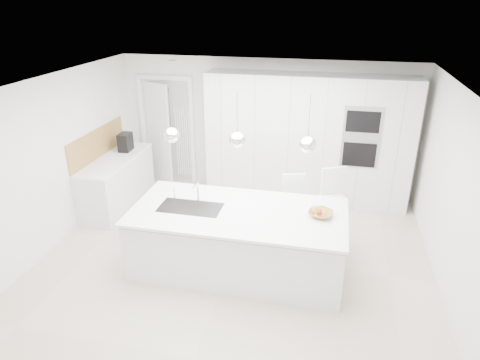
% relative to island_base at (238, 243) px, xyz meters
% --- Properties ---
extents(floor, '(5.50, 5.50, 0.00)m').
position_rel_island_base_xyz_m(floor, '(-0.10, 0.30, -0.43)').
color(floor, beige).
rests_on(floor, ground).
extents(wall_back, '(5.50, 0.00, 5.50)m').
position_rel_island_base_xyz_m(wall_back, '(-0.10, 2.80, 0.82)').
color(wall_back, white).
rests_on(wall_back, ground).
extents(wall_left, '(0.00, 5.00, 5.00)m').
position_rel_island_base_xyz_m(wall_left, '(-2.85, 0.30, 0.82)').
color(wall_left, white).
rests_on(wall_left, ground).
extents(ceiling, '(5.50, 5.50, 0.00)m').
position_rel_island_base_xyz_m(ceiling, '(-0.10, 0.30, 2.07)').
color(ceiling, white).
rests_on(ceiling, wall_back).
extents(tall_cabinets, '(3.60, 0.60, 2.30)m').
position_rel_island_base_xyz_m(tall_cabinets, '(0.70, 2.50, 0.72)').
color(tall_cabinets, silver).
rests_on(tall_cabinets, floor).
extents(oven_stack, '(0.62, 0.04, 1.05)m').
position_rel_island_base_xyz_m(oven_stack, '(1.60, 2.19, 0.92)').
color(oven_stack, '#A5A5A8').
rests_on(oven_stack, tall_cabinets).
extents(doorway_frame, '(1.11, 0.08, 2.13)m').
position_rel_island_base_xyz_m(doorway_frame, '(-2.05, 2.77, 0.59)').
color(doorway_frame, white).
rests_on(doorway_frame, floor).
extents(hallway_door, '(0.76, 0.38, 2.00)m').
position_rel_island_base_xyz_m(hallway_door, '(-2.30, 2.72, 0.57)').
color(hallway_door, white).
rests_on(hallway_door, floor).
extents(radiator, '(0.32, 0.04, 1.40)m').
position_rel_island_base_xyz_m(radiator, '(-1.73, 2.76, 0.42)').
color(radiator, white).
rests_on(radiator, floor).
extents(left_base_cabinets, '(0.60, 1.80, 0.86)m').
position_rel_island_base_xyz_m(left_base_cabinets, '(-2.55, 1.50, 0.00)').
color(left_base_cabinets, silver).
rests_on(left_base_cabinets, floor).
extents(left_worktop, '(0.62, 1.82, 0.04)m').
position_rel_island_base_xyz_m(left_worktop, '(-2.55, 1.50, 0.45)').
color(left_worktop, white).
rests_on(left_worktop, left_base_cabinets).
extents(oak_backsplash, '(0.02, 1.80, 0.50)m').
position_rel_island_base_xyz_m(oak_backsplash, '(-2.84, 1.50, 0.72)').
color(oak_backsplash, '#AF803F').
rests_on(oak_backsplash, wall_left).
extents(island_base, '(2.80, 1.20, 0.86)m').
position_rel_island_base_xyz_m(island_base, '(0.00, 0.00, 0.00)').
color(island_base, silver).
rests_on(island_base, floor).
extents(island_worktop, '(2.84, 1.40, 0.04)m').
position_rel_island_base_xyz_m(island_worktop, '(0.00, 0.05, 0.45)').
color(island_worktop, white).
rests_on(island_worktop, island_base).
extents(island_sink, '(0.84, 0.44, 0.18)m').
position_rel_island_base_xyz_m(island_sink, '(-0.65, -0.00, 0.39)').
color(island_sink, '#3F3F42').
rests_on(island_sink, island_worktop).
extents(island_tap, '(0.02, 0.02, 0.30)m').
position_rel_island_base_xyz_m(island_tap, '(-0.60, 0.20, 0.62)').
color(island_tap, white).
rests_on(island_tap, island_worktop).
extents(pendant_left, '(0.20, 0.20, 0.20)m').
position_rel_island_base_xyz_m(pendant_left, '(-0.85, -0.00, 1.47)').
color(pendant_left, white).
rests_on(pendant_left, ceiling).
extents(pendant_mid, '(0.20, 0.20, 0.20)m').
position_rel_island_base_xyz_m(pendant_mid, '(-0.00, -0.00, 1.47)').
color(pendant_mid, white).
rests_on(pendant_mid, ceiling).
extents(pendant_right, '(0.20, 0.20, 0.20)m').
position_rel_island_base_xyz_m(pendant_right, '(0.85, -0.00, 1.47)').
color(pendant_right, white).
rests_on(pendant_right, ceiling).
extents(fruit_bowl, '(0.38, 0.38, 0.08)m').
position_rel_island_base_xyz_m(fruit_bowl, '(1.07, 0.13, 0.51)').
color(fruit_bowl, '#AF803F').
rests_on(fruit_bowl, island_worktop).
extents(espresso_machine, '(0.21, 0.31, 0.32)m').
position_rel_island_base_xyz_m(espresso_machine, '(-2.53, 1.92, 0.63)').
color(espresso_machine, black).
rests_on(espresso_machine, left_worktop).
extents(bar_stool_left, '(0.48, 0.58, 1.09)m').
position_rel_island_base_xyz_m(bar_stool_left, '(0.63, 0.86, 0.11)').
color(bar_stool_left, white).
rests_on(bar_stool_left, floor).
extents(bar_stool_right, '(0.59, 0.67, 1.21)m').
position_rel_island_base_xyz_m(bar_stool_right, '(1.20, 0.91, 0.17)').
color(bar_stool_right, white).
rests_on(bar_stool_right, floor).
extents(apple_a, '(0.08, 0.08, 0.08)m').
position_rel_island_base_xyz_m(apple_a, '(1.05, 0.10, 0.54)').
color(apple_a, '#B93019').
rests_on(apple_a, fruit_bowl).
extents(apple_b, '(0.08, 0.08, 0.08)m').
position_rel_island_base_xyz_m(apple_b, '(1.05, 0.11, 0.54)').
color(apple_b, '#B93019').
rests_on(apple_b, fruit_bowl).
extents(banana_bunch, '(0.23, 0.16, 0.20)m').
position_rel_island_base_xyz_m(banana_bunch, '(1.05, 0.11, 0.58)').
color(banana_bunch, yellow).
rests_on(banana_bunch, fruit_bowl).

